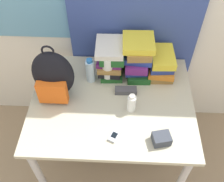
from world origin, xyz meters
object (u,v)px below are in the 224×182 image
at_px(book_stack_right, 161,64).
at_px(water_bottle, 90,71).
at_px(sports_bottle, 108,69).
at_px(book_stack_center, 138,57).
at_px(backpack, 53,76).
at_px(camera_pouch, 161,139).
at_px(sunglasses_case, 126,91).
at_px(cell_phone, 114,136).
at_px(sunscreen_bottle, 132,103).
at_px(book_stack_left, 111,58).

bearing_deg(book_stack_right, water_bottle, -168.36).
xyz_separation_m(book_stack_right, sports_bottle, (-0.38, -0.09, 0.02)).
distance_m(book_stack_center, water_bottle, 0.35).
relative_size(backpack, camera_pouch, 3.49).
relative_size(backpack, sports_bottle, 1.81).
bearing_deg(sunglasses_case, cell_phone, -100.39).
bearing_deg(water_bottle, sunscreen_bottle, -41.36).
height_order(backpack, sunglasses_case, backpack).
bearing_deg(sunglasses_case, book_stack_center, 69.52).
relative_size(water_bottle, sports_bottle, 0.86).
height_order(backpack, sports_bottle, backpack).
distance_m(book_stack_center, sunglasses_case, 0.25).
xyz_separation_m(backpack, camera_pouch, (0.68, -0.34, -0.14)).
height_order(book_stack_right, water_bottle, water_bottle).
relative_size(backpack, water_bottle, 2.10).
relative_size(backpack, sunscreen_bottle, 2.89).
distance_m(sports_bottle, camera_pouch, 0.60).
relative_size(book_stack_center, book_stack_right, 1.03).
height_order(book_stack_left, book_stack_center, book_stack_center).
xyz_separation_m(backpack, water_bottle, (0.22, 0.14, -0.08)).
xyz_separation_m(book_stack_right, sunglasses_case, (-0.25, -0.21, -0.07)).
relative_size(book_stack_center, water_bottle, 1.46).
relative_size(book_stack_center, sunscreen_bottle, 2.00).
bearing_deg(book_stack_right, book_stack_center, -178.57).
xyz_separation_m(book_stack_left, sunglasses_case, (0.11, -0.21, -0.11)).
relative_size(book_stack_right, camera_pouch, 2.36).
xyz_separation_m(book_stack_center, water_bottle, (-0.33, -0.10, -0.05)).
relative_size(book_stack_center, cell_phone, 2.99).
height_order(sports_bottle, sunglasses_case, sports_bottle).
xyz_separation_m(book_stack_right, camera_pouch, (-0.03, -0.58, -0.05)).
xyz_separation_m(book_stack_right, cell_phone, (-0.31, -0.56, -0.08)).
bearing_deg(book_stack_center, sports_bottle, -156.74).
xyz_separation_m(book_stack_center, book_stack_right, (0.17, 0.00, -0.06)).
distance_m(book_stack_left, sunglasses_case, 0.26).
height_order(water_bottle, sports_bottle, sports_bottle).
distance_m(sports_bottle, sunscreen_bottle, 0.31).
height_order(book_stack_center, cell_phone, book_stack_center).
xyz_separation_m(water_bottle, sunscreen_bottle, (0.29, -0.25, -0.03)).
bearing_deg(sunscreen_bottle, cell_phone, -115.97).
relative_size(backpack, cell_phone, 4.30).
xyz_separation_m(sports_bottle, cell_phone, (0.06, -0.47, -0.10)).
relative_size(water_bottle, sunglasses_case, 1.31).
height_order(backpack, water_bottle, backpack).
bearing_deg(sunglasses_case, camera_pouch, -60.45).
bearing_deg(sunscreen_bottle, book_stack_right, 59.35).
distance_m(book_stack_left, cell_phone, 0.58).
relative_size(backpack, sunglasses_case, 2.74).
height_order(book_stack_right, cell_phone, book_stack_right).
xyz_separation_m(water_bottle, sunglasses_case, (0.25, -0.11, -0.07)).
xyz_separation_m(sunscreen_bottle, camera_pouch, (0.18, -0.23, -0.04)).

